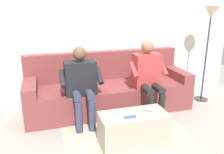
{
  "coord_description": "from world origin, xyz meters",
  "views": [
    {
      "loc": [
        1.0,
        3.41,
        1.7
      ],
      "look_at": [
        0.0,
        0.07,
        0.61
      ],
      "focal_mm": 37.56,
      "sensor_mm": 36.0,
      "label": 1
    }
  ],
  "objects_px": {
    "person_left_seated": "(148,74)",
    "remote_gray": "(147,110)",
    "remote_white": "(116,113)",
    "floor_lamp": "(210,22)",
    "person_right_seated": "(81,81)",
    "couch": "(109,91)",
    "coffee_table": "(133,129)",
    "remote_blue": "(130,117)"
  },
  "relations": [
    {
      "from": "remote_gray",
      "to": "remote_white",
      "type": "xyz_separation_m",
      "value": [
        0.39,
        -0.05,
        -0.0
      ]
    },
    {
      "from": "person_right_seated",
      "to": "remote_white",
      "type": "height_order",
      "value": "person_right_seated"
    },
    {
      "from": "couch",
      "to": "person_left_seated",
      "type": "relative_size",
      "value": 2.25
    },
    {
      "from": "couch",
      "to": "person_left_seated",
      "type": "xyz_separation_m",
      "value": [
        -0.52,
        0.4,
        0.36
      ]
    },
    {
      "from": "remote_blue",
      "to": "remote_gray",
      "type": "relative_size",
      "value": 1.16
    },
    {
      "from": "floor_lamp",
      "to": "person_right_seated",
      "type": "bearing_deg",
      "value": 6.29
    },
    {
      "from": "couch",
      "to": "person_left_seated",
      "type": "height_order",
      "value": "person_left_seated"
    },
    {
      "from": "couch",
      "to": "remote_white",
      "type": "bearing_deg",
      "value": 78.99
    },
    {
      "from": "person_right_seated",
      "to": "floor_lamp",
      "type": "height_order",
      "value": "floor_lamp"
    },
    {
      "from": "couch",
      "to": "floor_lamp",
      "type": "distance_m",
      "value": 2.06
    },
    {
      "from": "couch",
      "to": "person_right_seated",
      "type": "height_order",
      "value": "person_right_seated"
    },
    {
      "from": "person_left_seated",
      "to": "floor_lamp",
      "type": "relative_size",
      "value": 0.71
    },
    {
      "from": "remote_white",
      "to": "person_right_seated",
      "type": "bearing_deg",
      "value": -142.77
    },
    {
      "from": "person_left_seated",
      "to": "remote_gray",
      "type": "distance_m",
      "value": 0.82
    },
    {
      "from": "person_left_seated",
      "to": "remote_white",
      "type": "xyz_separation_m",
      "value": [
        0.72,
        0.66,
        -0.24
      ]
    },
    {
      "from": "person_right_seated",
      "to": "remote_white",
      "type": "distance_m",
      "value": 0.77
    },
    {
      "from": "couch",
      "to": "remote_blue",
      "type": "bearing_deg",
      "value": 86.25
    },
    {
      "from": "remote_blue",
      "to": "person_left_seated",
      "type": "bearing_deg",
      "value": 55.44
    },
    {
      "from": "couch",
      "to": "coffee_table",
      "type": "height_order",
      "value": "couch"
    },
    {
      "from": "person_right_seated",
      "to": "remote_white",
      "type": "relative_size",
      "value": 7.8
    },
    {
      "from": "remote_blue",
      "to": "remote_white",
      "type": "distance_m",
      "value": 0.2
    },
    {
      "from": "remote_white",
      "to": "coffee_table",
      "type": "bearing_deg",
      "value": 84.64
    },
    {
      "from": "couch",
      "to": "remote_white",
      "type": "relative_size",
      "value": 18.26
    },
    {
      "from": "person_right_seated",
      "to": "person_left_seated",
      "type": "bearing_deg",
      "value": 179.32
    },
    {
      "from": "person_left_seated",
      "to": "coffee_table",
      "type": "bearing_deg",
      "value": 54.72
    },
    {
      "from": "coffee_table",
      "to": "remote_gray",
      "type": "distance_m",
      "value": 0.29
    },
    {
      "from": "coffee_table",
      "to": "remote_white",
      "type": "bearing_deg",
      "value": -17.96
    },
    {
      "from": "coffee_table",
      "to": "remote_gray",
      "type": "bearing_deg",
      "value": -173.53
    },
    {
      "from": "couch",
      "to": "remote_gray",
      "type": "height_order",
      "value": "couch"
    },
    {
      "from": "person_right_seated",
      "to": "remote_gray",
      "type": "bearing_deg",
      "value": 134.24
    },
    {
      "from": "person_right_seated",
      "to": "remote_blue",
      "type": "relative_size",
      "value": 8.09
    },
    {
      "from": "remote_gray",
      "to": "remote_white",
      "type": "relative_size",
      "value": 0.83
    },
    {
      "from": "floor_lamp",
      "to": "remote_gray",
      "type": "bearing_deg",
      "value": 31.87
    },
    {
      "from": "person_right_seated",
      "to": "remote_gray",
      "type": "relative_size",
      "value": 9.43
    },
    {
      "from": "couch",
      "to": "floor_lamp",
      "type": "xyz_separation_m",
      "value": [
        -1.74,
        0.14,
        1.1
      ]
    },
    {
      "from": "couch",
      "to": "remote_gray",
      "type": "relative_size",
      "value": 22.08
    },
    {
      "from": "floor_lamp",
      "to": "couch",
      "type": "bearing_deg",
      "value": -4.56
    },
    {
      "from": "remote_blue",
      "to": "floor_lamp",
      "type": "xyz_separation_m",
      "value": [
        -1.82,
        -1.07,
        0.97
      ]
    },
    {
      "from": "couch",
      "to": "person_right_seated",
      "type": "distance_m",
      "value": 0.73
    },
    {
      "from": "remote_white",
      "to": "floor_lamp",
      "type": "distance_m",
      "value": 2.37
    },
    {
      "from": "remote_white",
      "to": "floor_lamp",
      "type": "xyz_separation_m",
      "value": [
        -1.95,
        -0.92,
        0.97
      ]
    },
    {
      "from": "remote_white",
      "to": "floor_lamp",
      "type": "height_order",
      "value": "floor_lamp"
    }
  ]
}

